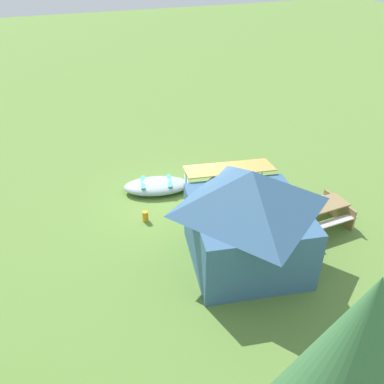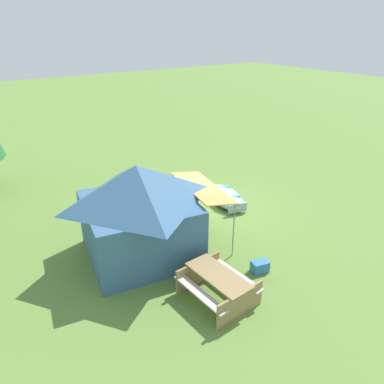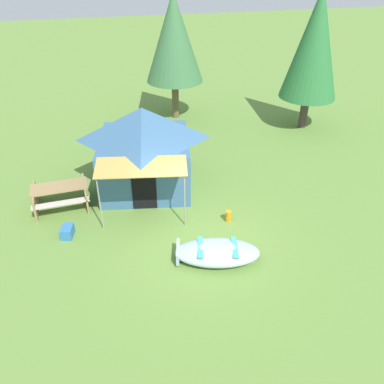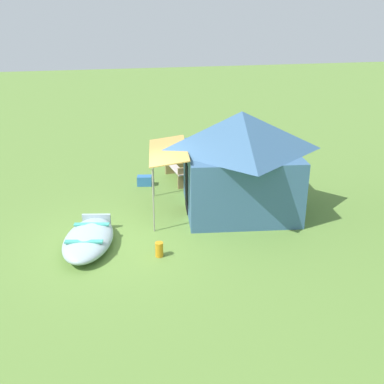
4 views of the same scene
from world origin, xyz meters
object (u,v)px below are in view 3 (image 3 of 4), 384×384
Objects in this scene: canvas_cabin_tent at (144,147)px; fuel_can at (228,216)px; cooler_box at (67,232)px; pine_tree_back_right at (315,44)px; picnic_table at (60,193)px; beached_rowboat at (217,252)px; pine_tree_back_left at (174,38)px.

canvas_cabin_tent is 12.90× the size of fuel_can.
pine_tree_back_right is at bearing 28.91° from cooler_box.
picnic_table is 5.21× the size of fuel_can.
picnic_table reaches higher than cooler_box.
canvas_cabin_tent is at bearing -156.13° from pine_tree_back_right.
cooler_box is 1.33× the size of fuel_can.
beached_rowboat is at bearing -73.27° from canvas_cabin_tent.
cooler_box is (-3.92, 1.96, -0.07)m from beached_rowboat.
pine_tree_back_right reaches higher than beached_rowboat.
pine_tree_back_left is (1.00, 10.24, 3.42)m from beached_rowboat.
pine_tree_back_right is (6.41, 7.67, 3.43)m from beached_rowboat.
beached_rowboat is 4.39m from cooler_box.
pine_tree_back_right is (10.54, 4.05, 3.19)m from picnic_table.
picnic_table is at bearing -158.99° from pine_tree_back_right.
beached_rowboat is at bearing -129.87° from pine_tree_back_right.
beached_rowboat is 5.34× the size of cooler_box.
fuel_can is 0.06× the size of pine_tree_back_right.
pine_tree_back_left reaches higher than fuel_can.
pine_tree_back_right is at bearing 50.13° from beached_rowboat.
cooler_box is (0.20, -1.66, -0.31)m from picnic_table.
pine_tree_back_right is (7.69, 3.40, 2.19)m from canvas_cabin_tent.
fuel_can is at bearing 61.66° from beached_rowboat.
pine_tree_back_left is at bearing 84.42° from beached_rowboat.
beached_rowboat reaches higher than fuel_can.
canvas_cabin_tent is 2.48× the size of picnic_table.
picnic_table is 3.93× the size of cooler_box.
beached_rowboat is 1.36× the size of picnic_table.
fuel_can is (4.97, -2.07, -0.29)m from picnic_table.
canvas_cabin_tent is 3.74m from cooler_box.
pine_tree_back_left is 0.94× the size of pine_tree_back_right.
cooler_box is (-2.64, -2.30, -1.31)m from canvas_cabin_tent.
canvas_cabin_tent is 9.73× the size of cooler_box.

